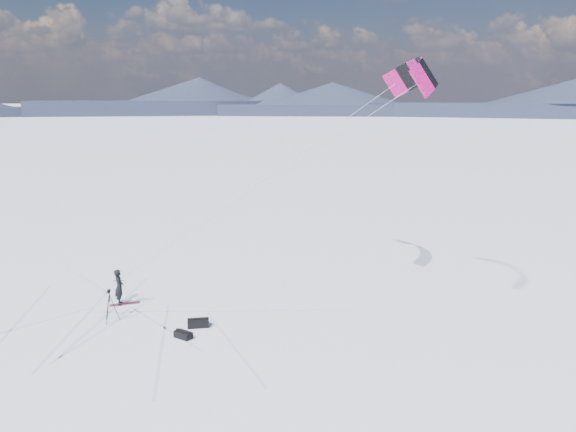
{
  "coord_description": "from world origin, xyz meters",
  "views": [
    {
      "loc": [
        8.45,
        -24.88,
        10.17
      ],
      "look_at": [
        7.82,
        1.86,
        4.49
      ],
      "focal_mm": 35.0,
      "sensor_mm": 36.0,
      "label": 1
    }
  ],
  "objects_px": {
    "tripod": "(110,301)",
    "snowkiter": "(120,304)",
    "gear_bag_a": "(198,323)",
    "gear_bag_b": "(183,335)",
    "snowboard": "(125,304)"
  },
  "relations": [
    {
      "from": "snowkiter",
      "to": "snowboard",
      "type": "height_order",
      "value": "snowkiter"
    },
    {
      "from": "gear_bag_a",
      "to": "snowkiter",
      "type": "bearing_deg",
      "value": 138.54
    },
    {
      "from": "snowkiter",
      "to": "tripod",
      "type": "height_order",
      "value": "tripod"
    },
    {
      "from": "snowkiter",
      "to": "snowboard",
      "type": "bearing_deg",
      "value": -101.57
    },
    {
      "from": "snowkiter",
      "to": "tripod",
      "type": "bearing_deg",
      "value": 167.27
    },
    {
      "from": "snowboard",
      "to": "gear_bag_a",
      "type": "bearing_deg",
      "value": -53.96
    },
    {
      "from": "snowkiter",
      "to": "gear_bag_a",
      "type": "relative_size",
      "value": 1.78
    },
    {
      "from": "tripod",
      "to": "snowkiter",
      "type": "bearing_deg",
      "value": 76.98
    },
    {
      "from": "snowboard",
      "to": "gear_bag_b",
      "type": "bearing_deg",
      "value": -67.27
    },
    {
      "from": "snowboard",
      "to": "gear_bag_b",
      "type": "distance_m",
      "value": 5.46
    },
    {
      "from": "snowboard",
      "to": "tripod",
      "type": "distance_m",
      "value": 2.38
    },
    {
      "from": "snowkiter",
      "to": "tripod",
      "type": "xyz_separation_m",
      "value": [
        0.25,
        -2.14,
        1.0
      ]
    },
    {
      "from": "tripod",
      "to": "gear_bag_a",
      "type": "bearing_deg",
      "value": -27.34
    },
    {
      "from": "gear_bag_a",
      "to": "gear_bag_b",
      "type": "bearing_deg",
      "value": -119.67
    },
    {
      "from": "tripod",
      "to": "gear_bag_a",
      "type": "relative_size",
      "value": 1.52
    }
  ]
}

